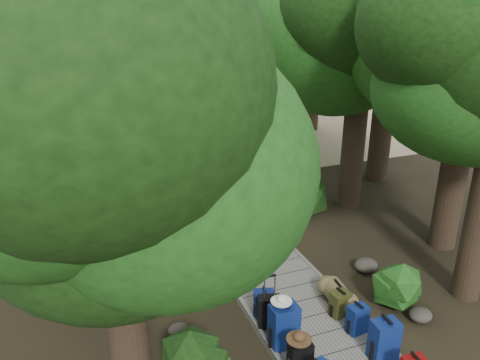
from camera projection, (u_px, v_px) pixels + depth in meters
name	position (u px, v px, depth m)	size (l,w,h in m)	color
ground	(255.00, 259.00, 11.02)	(120.00, 120.00, 0.00)	#2D2516
sand_beach	(139.00, 113.00, 24.92)	(40.00, 22.00, 0.02)	tan
boardwalk	(240.00, 237.00, 11.87)	(2.00, 12.00, 0.12)	gray
backpack_left_b	(300.00, 356.00, 7.39)	(0.36, 0.26, 0.67)	black
backpack_left_c	(284.00, 324.00, 7.96)	(0.47, 0.34, 0.88)	navy
backpack_left_d	(264.00, 302.00, 8.78)	(0.38, 0.27, 0.57)	navy
backpack_right_b	(384.00, 338.00, 7.69)	(0.44, 0.31, 0.80)	navy
backpack_right_c	(357.00, 318.00, 8.33)	(0.35, 0.25, 0.59)	navy
backpack_right_d	(340.00, 303.00, 8.79)	(0.36, 0.26, 0.54)	#383B18
duffel_right_khaki	(338.00, 294.00, 9.13)	(0.43, 0.65, 0.43)	brown
suitcase_on_boardwalk	(269.00, 312.00, 8.47)	(0.41, 0.22, 0.63)	black
lone_suitcase_on_sand	(182.00, 149.00, 17.77)	(0.45, 0.26, 0.70)	black
hat_brown	(299.00, 336.00, 7.24)	(0.40, 0.40, 0.12)	#51351E
hat_white	(281.00, 298.00, 7.80)	(0.36, 0.36, 0.12)	silver
kayak	(99.00, 141.00, 19.40)	(0.72, 3.31, 0.33)	red
sun_lounger	(220.00, 126.00, 21.04)	(0.67, 2.09, 0.67)	silver
tree_right_b	(474.00, 59.00, 10.01)	(5.05, 5.05, 9.02)	black
tree_right_c	(363.00, 43.00, 12.22)	(5.36, 5.36, 9.27)	black
tree_right_d	(393.00, 23.00, 14.15)	(5.47, 5.47, 10.02)	black
tree_right_e	(284.00, 24.00, 16.60)	(5.39, 5.39, 9.70)	black
tree_right_f	(316.00, 29.00, 20.21)	(5.02, 5.02, 8.96)	black
tree_left_a	(117.00, 233.00, 5.08)	(4.03, 4.03, 6.71)	black
tree_left_b	(16.00, 79.00, 8.08)	(4.92, 4.92, 8.85)	black
tree_left_c	(55.00, 95.00, 10.74)	(4.21, 4.21, 7.32)	black
tree_back_a	(101.00, 32.00, 21.74)	(4.92, 4.92, 8.52)	black
tree_back_b	(172.00, 10.00, 24.32)	(5.73, 5.73, 10.23)	black
tree_back_c	(220.00, 29.00, 24.51)	(4.69, 4.69, 8.45)	black
palm_right_a	(268.00, 67.00, 15.45)	(4.22, 4.22, 7.20)	#164212
palm_right_b	(267.00, 36.00, 21.27)	(4.26, 4.26, 8.23)	#164212
palm_right_c	(205.00, 43.00, 20.90)	(4.85, 4.85, 7.72)	#164212
palm_left_a	(36.00, 75.00, 13.49)	(4.59, 4.59, 7.30)	#164212
rock_left_b	(178.00, 329.00, 8.51)	(0.38, 0.34, 0.21)	#4C473F
rock_left_c	(200.00, 255.00, 10.93)	(0.47, 0.43, 0.26)	#4C473F
rock_left_d	(143.00, 217.00, 12.87)	(0.34, 0.31, 0.19)	#4C473F
rock_right_a	(420.00, 315.00, 8.87)	(0.45, 0.41, 0.25)	#4C473F
rock_right_b	(366.00, 265.00, 10.47)	(0.53, 0.48, 0.29)	#4C473F
rock_right_c	(301.00, 215.00, 13.05)	(0.32, 0.29, 0.18)	#4C473F
rock_right_d	(278.00, 176.00, 15.69)	(0.50, 0.45, 0.28)	#4C473F
shrub_left_b	(174.00, 228.00, 11.52)	(0.99, 0.99, 0.89)	#1B4414
shrub_left_c	(107.00, 188.00, 13.53)	(1.36, 1.36, 1.23)	#1B4414
shrub_right_a	(395.00, 288.00, 9.08)	(1.07, 1.07, 0.96)	#1B4414
shrub_right_b	(302.00, 190.00, 13.25)	(1.42, 1.42, 1.28)	#1B4414
shrub_right_c	(241.00, 164.00, 16.01)	(0.94, 0.94, 0.85)	#1B4414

